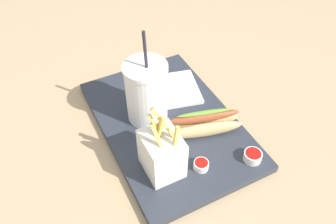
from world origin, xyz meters
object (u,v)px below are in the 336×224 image
(fries_basket, at_px, (162,153))
(napkin_stack, at_px, (172,90))
(hot_dog_1, at_px, (203,124))
(soda_cup, at_px, (147,92))
(ketchup_cup_2, at_px, (253,156))
(ketchup_cup_1, at_px, (203,164))

(fries_basket, height_order, napkin_stack, fries_basket)
(fries_basket, distance_m, hot_dog_1, 0.14)
(fries_basket, relative_size, hot_dog_1, 0.91)
(fries_basket, height_order, hot_dog_1, fries_basket)
(soda_cup, height_order, ketchup_cup_2, soda_cup)
(fries_basket, bearing_deg, napkin_stack, 147.52)
(ketchup_cup_1, xyz_separation_m, napkin_stack, (-0.25, 0.05, -0.01))
(hot_dog_1, xyz_separation_m, napkin_stack, (-0.16, 0.00, -0.02))
(soda_cup, relative_size, ketchup_cup_2, 6.11)
(ketchup_cup_1, bearing_deg, napkin_stack, 167.43)
(fries_basket, bearing_deg, ketchup_cup_2, 69.78)
(fries_basket, xyz_separation_m, napkin_stack, (-0.21, 0.13, -0.05))
(napkin_stack, bearing_deg, hot_dog_1, -0.70)
(fries_basket, relative_size, ketchup_cup_2, 4.22)
(fries_basket, bearing_deg, soda_cup, 166.29)
(hot_dog_1, distance_m, napkin_stack, 0.16)
(soda_cup, height_order, napkin_stack, soda_cup)
(soda_cup, distance_m, hot_dog_1, 0.15)
(soda_cup, relative_size, ketchup_cup_1, 7.43)
(soda_cup, bearing_deg, fries_basket, -13.71)
(ketchup_cup_2, bearing_deg, fries_basket, -110.22)
(soda_cup, relative_size, napkin_stack, 1.79)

